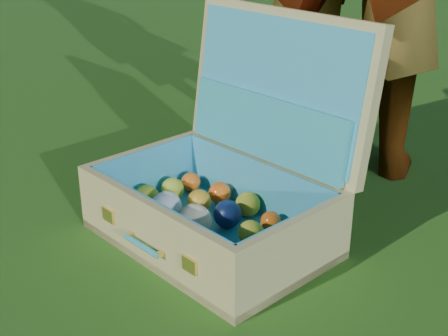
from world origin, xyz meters
The scene contains 2 objects.
ground centered at (0.00, 0.00, 0.00)m, with size 60.00×60.00×0.00m, color #215114.
suitcase centered at (0.18, 0.24, 0.15)m, with size 0.66×0.61×0.52m.
Camera 1 is at (0.78, -0.97, 0.76)m, focal length 50.00 mm.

